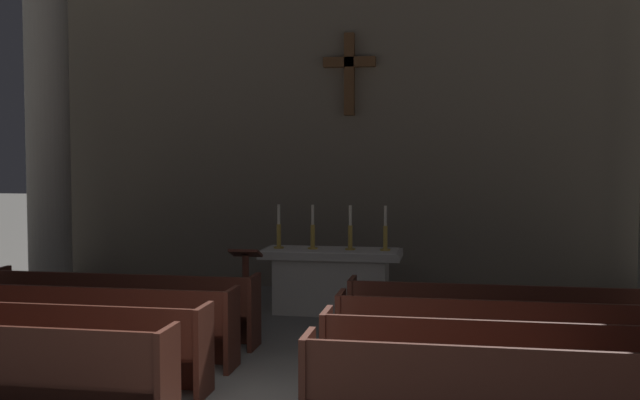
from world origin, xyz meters
TOP-DOWN VIEW (x-y plane):
  - pew_left_row_2 at (-2.43, 0.95)m, footprint 3.65×0.50m
  - pew_left_row_3 at (-2.43, 1.94)m, footprint 3.65×0.50m
  - pew_left_row_4 at (-2.43, 2.92)m, footprint 3.65×0.50m
  - pew_right_row_1 at (2.43, -0.04)m, footprint 3.65×0.50m
  - pew_right_row_2 at (2.43, 0.95)m, footprint 3.65×0.50m
  - pew_right_row_3 at (2.43, 1.94)m, footprint 3.65×0.50m
  - pew_right_row_4 at (2.43, 2.92)m, footprint 3.65×0.50m
  - column_left_second at (-5.05, 5.69)m, footprint 1.10×1.10m
  - altar at (0.00, 5.28)m, footprint 2.20×0.90m
  - candlestick_outer_left at (-0.85, 5.28)m, footprint 0.16×0.16m
  - candlestick_inner_left at (-0.30, 5.28)m, footprint 0.16×0.16m
  - candlestick_inner_right at (0.30, 5.28)m, footprint 0.16×0.16m
  - candlestick_outer_right at (0.85, 5.28)m, footprint 0.16×0.16m
  - apse_with_cross at (0.00, 7.58)m, footprint 11.28×0.43m
  - lectern at (-1.06, 4.08)m, footprint 0.44×0.36m

SIDE VIEW (x-z plane):
  - pew_left_row_2 at x=-2.43m, z-range 0.00..0.95m
  - pew_left_row_3 at x=-2.43m, z-range 0.00..0.95m
  - pew_left_row_4 at x=-2.43m, z-range 0.00..0.95m
  - pew_right_row_1 at x=2.43m, z-range 0.00..0.95m
  - pew_right_row_2 at x=2.43m, z-range 0.00..0.95m
  - pew_right_row_3 at x=2.43m, z-range 0.00..0.95m
  - pew_right_row_4 at x=2.43m, z-range 0.00..0.95m
  - altar at x=0.00m, z-range 0.03..1.04m
  - lectern at x=-1.06m, z-range -0.03..1.13m
  - candlestick_outer_left at x=-0.85m, z-range 0.89..1.59m
  - candlestick_inner_left at x=-0.30m, z-range 0.89..1.59m
  - candlestick_inner_right at x=0.30m, z-range 0.89..1.59m
  - candlestick_outer_right at x=0.85m, z-range 0.89..1.59m
  - column_left_second at x=-5.05m, z-range -0.08..6.59m
  - apse_with_cross at x=0.00m, z-range 0.00..7.23m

